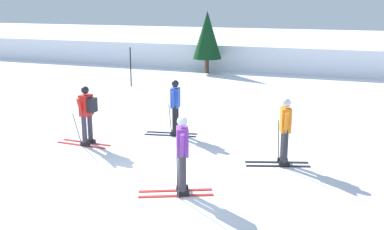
{
  "coord_description": "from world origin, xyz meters",
  "views": [
    {
      "loc": [
        4.34,
        -8.46,
        4.03
      ],
      "look_at": [
        0.03,
        3.21,
        0.9
      ],
      "focal_mm": 42.71,
      "sensor_mm": 36.0,
      "label": 1
    }
  ],
  "objects_px": {
    "skier_orange": "(285,130)",
    "trail_marker_pole": "(131,67)",
    "conifer_far_left": "(207,35)",
    "skier_red": "(87,113)",
    "skier_blue": "(175,106)",
    "skier_purple": "(182,153)"
  },
  "relations": [
    {
      "from": "trail_marker_pole",
      "to": "conifer_far_left",
      "type": "distance_m",
      "value": 5.74
    },
    {
      "from": "skier_purple",
      "to": "trail_marker_pole",
      "type": "xyz_separation_m",
      "value": [
        -6.95,
        10.93,
        0.02
      ]
    },
    {
      "from": "skier_blue",
      "to": "trail_marker_pole",
      "type": "bearing_deg",
      "value": 126.74
    },
    {
      "from": "skier_orange",
      "to": "skier_purple",
      "type": "height_order",
      "value": "same"
    },
    {
      "from": "skier_blue",
      "to": "conifer_far_left",
      "type": "xyz_separation_m",
      "value": [
        -3.0,
        12.07,
        1.23
      ]
    },
    {
      "from": "trail_marker_pole",
      "to": "skier_red",
      "type": "bearing_deg",
      "value": -69.86
    },
    {
      "from": "skier_orange",
      "to": "conifer_far_left",
      "type": "height_order",
      "value": "conifer_far_left"
    },
    {
      "from": "skier_blue",
      "to": "skier_purple",
      "type": "height_order",
      "value": "same"
    },
    {
      "from": "skier_orange",
      "to": "trail_marker_pole",
      "type": "xyz_separation_m",
      "value": [
        -8.69,
        8.39,
        0.02
      ]
    },
    {
      "from": "trail_marker_pole",
      "to": "skier_orange",
      "type": "bearing_deg",
      "value": -43.99
    },
    {
      "from": "skier_orange",
      "to": "trail_marker_pole",
      "type": "relative_size",
      "value": 0.91
    },
    {
      "from": "skier_blue",
      "to": "trail_marker_pole",
      "type": "distance_m",
      "value": 8.58
    },
    {
      "from": "skier_purple",
      "to": "skier_red",
      "type": "distance_m",
      "value": 4.38
    },
    {
      "from": "skier_red",
      "to": "conifer_far_left",
      "type": "relative_size",
      "value": 0.49
    },
    {
      "from": "skier_purple",
      "to": "skier_orange",
      "type": "bearing_deg",
      "value": 55.57
    },
    {
      "from": "skier_orange",
      "to": "conifer_far_left",
      "type": "bearing_deg",
      "value": 115.78
    },
    {
      "from": "skier_orange",
      "to": "skier_purple",
      "type": "relative_size",
      "value": 1.0
    },
    {
      "from": "skier_purple",
      "to": "trail_marker_pole",
      "type": "relative_size",
      "value": 0.91
    },
    {
      "from": "skier_orange",
      "to": "conifer_far_left",
      "type": "relative_size",
      "value": 0.49
    },
    {
      "from": "trail_marker_pole",
      "to": "conifer_far_left",
      "type": "height_order",
      "value": "conifer_far_left"
    },
    {
      "from": "trail_marker_pole",
      "to": "conifer_far_left",
      "type": "xyz_separation_m",
      "value": [
        2.13,
        5.19,
        1.21
      ]
    },
    {
      "from": "skier_blue",
      "to": "skier_red",
      "type": "xyz_separation_m",
      "value": [
        -1.95,
        -1.81,
        0.04
      ]
    }
  ]
}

